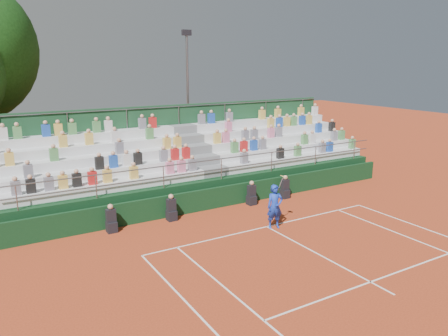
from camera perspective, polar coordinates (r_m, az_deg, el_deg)
ground at (r=18.51m, az=5.60°, el=-7.65°), size 90.00×90.00×0.00m
courtside_wall at (r=20.85m, az=0.42°, el=-3.64°), size 20.00×0.15×1.00m
line_officials at (r=19.94m, az=-1.76°, el=-4.54°), size 9.27×0.40×1.19m
grandstand at (r=23.42m, az=-3.69°, el=-0.25°), size 20.00×5.20×4.40m
tennis_player at (r=18.12m, az=6.66°, el=-5.02°), size 0.92×0.61×2.22m
floodlight_mast at (r=28.87m, az=-4.77°, el=10.30°), size 0.60×0.25×8.68m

